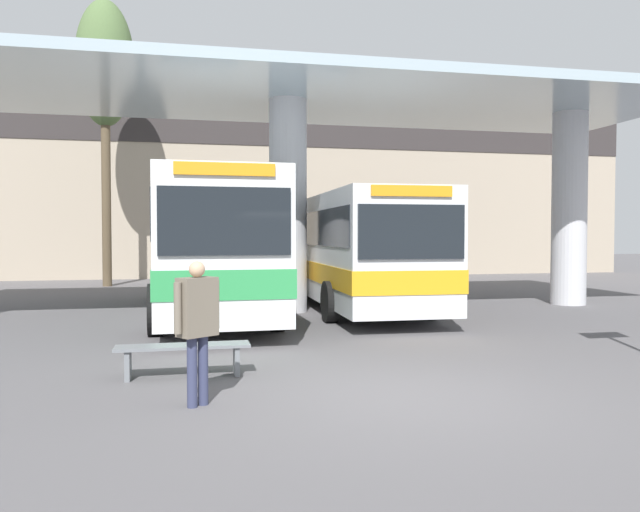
# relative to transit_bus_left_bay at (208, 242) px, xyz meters

# --- Properties ---
(ground_plane) EXTENTS (100.00, 100.00, 0.00)m
(ground_plane) POSITION_rel_transit_bus_left_bay_xyz_m (2.08, -8.82, -1.84)
(ground_plane) COLOR #565456
(townhouse_backdrop) EXTENTS (40.00, 0.58, 8.21)m
(townhouse_backdrop) POSITION_rel_transit_bus_left_bay_xyz_m (2.08, 13.53, 2.94)
(townhouse_backdrop) COLOR tan
(townhouse_backdrop) RESTS_ON ground_plane
(station_canopy) EXTENTS (21.52, 6.89, 5.79)m
(station_canopy) POSITION_rel_transit_bus_left_bay_xyz_m (2.08, -0.04, 2.92)
(station_canopy) COLOR silver
(station_canopy) RESTS_ON ground_plane
(transit_bus_left_bay) EXTENTS (2.91, 10.81, 3.29)m
(transit_bus_left_bay) POSITION_rel_transit_bus_left_bay_xyz_m (0.00, 0.00, 0.00)
(transit_bus_left_bay) COLOR white
(transit_bus_left_bay) RESTS_ON ground_plane
(transit_bus_center_bay) EXTENTS (2.86, 11.47, 3.04)m
(transit_bus_center_bay) POSITION_rel_transit_bus_left_bay_xyz_m (3.98, 1.24, -0.14)
(transit_bus_center_bay) COLOR silver
(transit_bus_center_bay) RESTS_ON ground_plane
(waiting_bench_near_pillar) EXTENTS (1.89, 0.44, 0.46)m
(waiting_bench_near_pillar) POSITION_rel_transit_bus_left_bay_xyz_m (-0.61, -7.16, -1.49)
(waiting_bench_near_pillar) COLOR slate
(waiting_bench_near_pillar) RESTS_ON ground_plane
(pedestrian_waiting) EXTENTS (0.57, 0.46, 1.72)m
(pedestrian_waiting) POSITION_rel_transit_bus_left_bay_xyz_m (-0.43, -8.74, -0.79)
(pedestrian_waiting) COLOR #333856
(pedestrian_waiting) RESTS_ON ground_plane
(poplar_tree_behind_left) EXTENTS (2.23, 2.23, 11.14)m
(poplar_tree_behind_left) POSITION_rel_transit_bus_left_bay_xyz_m (-3.57, 9.47, 6.67)
(poplar_tree_behind_left) COLOR brown
(poplar_tree_behind_left) RESTS_ON ground_plane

